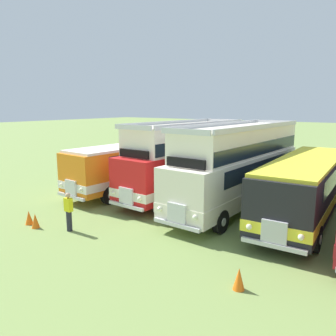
# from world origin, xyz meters

# --- Properties ---
(ground_plane) EXTENTS (200.00, 200.00, 0.00)m
(ground_plane) POSITION_xyz_m (0.00, 0.00, 0.00)
(ground_plane) COLOR #7A934C
(bus_first_in_row) EXTENTS (3.16, 11.17, 2.99)m
(bus_first_in_row) POSITION_xyz_m (-6.96, 0.36, 1.76)
(bus_first_in_row) COLOR orange
(bus_first_in_row) RESTS_ON ground
(bus_second_in_row) EXTENTS (2.99, 10.24, 4.52)m
(bus_second_in_row) POSITION_xyz_m (-3.48, 0.46, 2.36)
(bus_second_in_row) COLOR red
(bus_second_in_row) RESTS_ON ground
(bus_third_in_row) EXTENTS (2.95, 11.26, 4.52)m
(bus_third_in_row) POSITION_xyz_m (0.00, 0.22, 2.36)
(bus_third_in_row) COLOR silver
(bus_third_in_row) RESTS_ON ground
(bus_fourth_in_row) EXTENTS (3.01, 10.61, 2.99)m
(bus_fourth_in_row) POSITION_xyz_m (3.48, 0.09, 1.75)
(bus_fourth_in_row) COLOR black
(bus_fourth_in_row) RESTS_ON ground
(cone_near_end) EXTENTS (0.36, 0.36, 0.66)m
(cone_near_end) POSITION_xyz_m (-6.06, -8.15, 0.33)
(cone_near_end) COLOR orange
(cone_near_end) RESTS_ON ground
(cone_mid_row) EXTENTS (0.36, 0.36, 0.69)m
(cone_mid_row) POSITION_xyz_m (3.51, -7.60, 0.34)
(cone_mid_row) COLOR orange
(cone_mid_row) RESTS_ON ground
(cone_far_end) EXTENTS (0.36, 0.36, 0.64)m
(cone_far_end) POSITION_xyz_m (-6.72, -8.05, 0.32)
(cone_far_end) COLOR orange
(cone_far_end) RESTS_ON ground
(marshal_person) EXTENTS (0.36, 0.24, 1.73)m
(marshal_person) POSITION_xyz_m (-4.52, -7.49, 0.89)
(marshal_person) COLOR #23232D
(marshal_person) RESTS_ON ground
(rope_fence_line) EXTENTS (20.01, 0.08, 1.05)m
(rope_fence_line) POSITION_xyz_m (-0.00, 10.54, 0.65)
(rope_fence_line) COLOR #8C704C
(rope_fence_line) RESTS_ON ground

